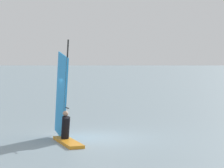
{
  "coord_description": "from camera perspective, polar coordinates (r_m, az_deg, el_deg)",
  "views": [
    {
      "loc": [
        8.38,
        -16.36,
        3.1
      ],
      "look_at": [
        -1.13,
        4.23,
        2.07
      ],
      "focal_mm": 70.51,
      "sensor_mm": 36.0,
      "label": 1
    }
  ],
  "objects": [
    {
      "name": "ground_plane",
      "position": [
        18.65,
        -2.32,
        -6.98
      ],
      "size": [
        4000.0,
        4000.0,
        0.0
      ],
      "primitive_type": "plane",
      "color": "gray"
    },
    {
      "name": "windsurfer",
      "position": [
        17.73,
        -6.19,
        -4.16
      ],
      "size": [
        2.58,
        2.48,
        4.08
      ],
      "rotation": [
        0.0,
        0.0,
        5.52
      ],
      "color": "orange",
      "rests_on": "ground_plane"
    }
  ]
}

